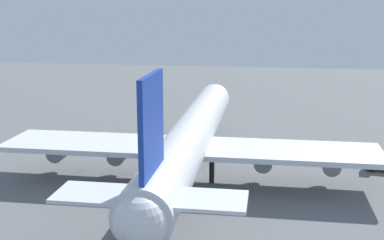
% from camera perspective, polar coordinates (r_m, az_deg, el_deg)
% --- Properties ---
extents(ground_plane, '(254.17, 254.17, 0.00)m').
position_cam_1_polar(ground_plane, '(73.60, -0.00, -6.12)').
color(ground_plane, slate).
extents(cargo_airplane, '(63.54, 51.22, 17.88)m').
position_cam_1_polar(cargo_airplane, '(71.58, -0.05, -1.95)').
color(cargo_airplane, silver).
rests_on(cargo_airplane, ground_plane).
extents(fuel_truck, '(3.26, 4.60, 2.48)m').
position_cam_1_polar(fuel_truck, '(79.95, 20.15, -4.49)').
color(fuel_truck, '#333338').
rests_on(fuel_truck, ground_plane).
extents(safety_cone_nose, '(0.46, 0.46, 0.65)m').
position_cam_1_polar(safety_cone_nose, '(101.11, 0.76, -0.60)').
color(safety_cone_nose, orange).
rests_on(safety_cone_nose, ground_plane).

